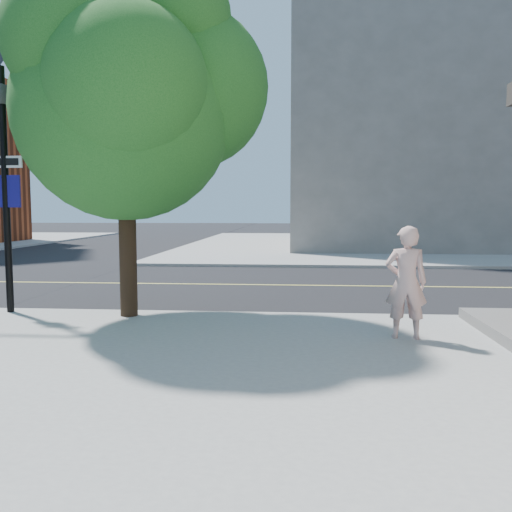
{
  "coord_description": "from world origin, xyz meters",
  "views": [
    {
      "loc": [
        5.36,
        -10.33,
        2.16
      ],
      "look_at": [
        4.6,
        -0.75,
        1.3
      ],
      "focal_mm": 37.16,
      "sensor_mm": 36.0,
      "label": 1
    }
  ],
  "objects": [
    {
      "name": "sidewalk_ne",
      "position": [
        13.5,
        21.5,
        0.06
      ],
      "size": [
        29.0,
        25.0,
        0.12
      ],
      "primitive_type": "cube",
      "color": "gray",
      "rests_on": "ground"
    },
    {
      "name": "road_ew",
      "position": [
        0.0,
        4.5,
        0.01
      ],
      "size": [
        140.0,
        9.0,
        0.01
      ],
      "primitive_type": "cube",
      "color": "black",
      "rests_on": "ground"
    },
    {
      "name": "ground",
      "position": [
        0.0,
        0.0,
        0.0
      ],
      "size": [
        140.0,
        140.0,
        0.0
      ],
      "primitive_type": "plane",
      "color": "black",
      "rests_on": "ground"
    },
    {
      "name": "man_on_phone",
      "position": [
        7.06,
        -1.95,
        1.01
      ],
      "size": [
        0.68,
        0.47,
        1.78
      ],
      "primitive_type": "imported",
      "rotation": [
        0.0,
        0.0,
        3.06
      ],
      "color": "beige",
      "rests_on": "sidewalk_se"
    },
    {
      "name": "filler_ne",
      "position": [
        14.0,
        22.0,
        7.12
      ],
      "size": [
        18.0,
        16.0,
        14.0
      ],
      "primitive_type": "cube",
      "color": "slate",
      "rests_on": "sidewalk_ne"
    },
    {
      "name": "street_tree",
      "position": [
        2.26,
        -0.54,
        4.4
      ],
      "size": [
        4.99,
        4.54,
        6.63
      ],
      "rotation": [
        0.0,
        0.0,
        0.08
      ],
      "color": "black",
      "rests_on": "sidewalk_se"
    }
  ]
}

